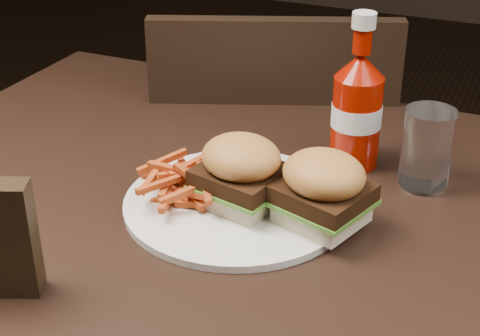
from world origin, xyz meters
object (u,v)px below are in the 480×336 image
at_px(chair_far, 270,207).
at_px(plate, 237,203).
at_px(ketchup_bottle, 356,124).
at_px(dining_table, 297,229).
at_px(tumbler, 427,147).

xyz_separation_m(chair_far, plate, (0.15, -0.51, 0.33)).
relative_size(chair_far, ketchup_bottle, 3.22).
xyz_separation_m(plate, ketchup_bottle, (0.10, 0.17, 0.06)).
height_order(dining_table, ketchup_bottle, ketchup_bottle).
bearing_deg(dining_table, tumbler, 47.96).
relative_size(plate, ketchup_bottle, 2.11).
bearing_deg(chair_far, dining_table, 92.77).
relative_size(chair_far, plate, 1.53).
xyz_separation_m(dining_table, tumbler, (0.12, 0.14, 0.08)).
xyz_separation_m(dining_table, chair_far, (-0.23, 0.50, -0.30)).
distance_m(dining_table, ketchup_bottle, 0.18).
bearing_deg(ketchup_bottle, plate, -119.98).
distance_m(plate, ketchup_bottle, 0.21).
height_order(dining_table, tumbler, tumbler).
xyz_separation_m(chair_far, tumbler, (0.35, -0.36, 0.38)).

